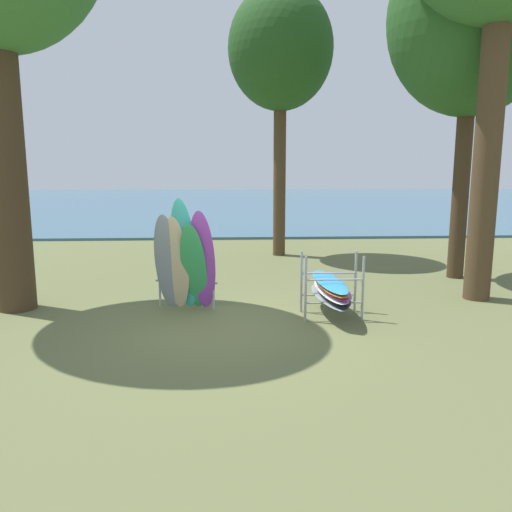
{
  "coord_description": "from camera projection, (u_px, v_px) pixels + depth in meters",
  "views": [
    {
      "loc": [
        0.17,
        -9.11,
        3.0
      ],
      "look_at": [
        0.68,
        1.31,
        1.1
      ],
      "focal_mm": 36.34,
      "sensor_mm": 36.0,
      "label": 1
    }
  ],
  "objects": [
    {
      "name": "leaning_board_pile",
      "position": [
        185.0,
        262.0,
        10.43
      ],
      "size": [
        1.32,
        0.82,
        2.32
      ],
      "color": "gray",
      "rests_on": "ground"
    },
    {
      "name": "ground_plane",
      "position": [
        223.0,
        328.0,
        9.48
      ],
      "size": [
        80.0,
        80.0,
        0.0
      ],
      "primitive_type": "plane",
      "color": "#60663D"
    },
    {
      "name": "lake_water",
      "position": [
        228.0,
        203.0,
        37.93
      ],
      "size": [
        80.0,
        36.0,
        0.1
      ],
      "primitive_type": "cube",
      "color": "#38607A",
      "rests_on": "ground"
    },
    {
      "name": "tree_mid_behind",
      "position": [
        473.0,
        19.0,
        12.54
      ],
      "size": [
        4.09,
        4.09,
        8.8
      ],
      "color": "#42301E",
      "rests_on": "ground"
    },
    {
      "name": "board_storage_rack",
      "position": [
        331.0,
        289.0,
        10.14
      ],
      "size": [
        1.15,
        2.13,
        1.25
      ],
      "color": "#9EA0A5",
      "rests_on": "ground"
    },
    {
      "name": "tree_far_left_back",
      "position": [
        281.0,
        51.0,
        15.83
      ],
      "size": [
        3.23,
        3.23,
        8.27
      ],
      "color": "#4C3823",
      "rests_on": "ground"
    }
  ]
}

